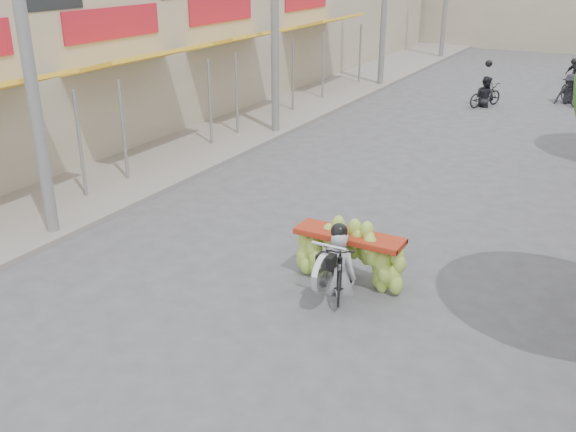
% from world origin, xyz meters
% --- Properties ---
extents(ground, '(120.00, 120.00, 0.00)m').
position_xyz_m(ground, '(0.00, 0.00, 0.00)').
color(ground, '#515156').
rests_on(ground, ground).
extents(sidewalk_left, '(4.00, 60.00, 0.12)m').
position_xyz_m(sidewalk_left, '(-7.00, 15.00, 0.06)').
color(sidewalk_left, gray).
rests_on(sidewalk_left, ground).
extents(shophouse_row_left, '(9.77, 40.00, 6.00)m').
position_xyz_m(shophouse_row_left, '(-11.98, 13.98, 3.00)').
color(shophouse_row_left, '#AFA38B').
rests_on(shophouse_row_left, ground).
extents(utility_pole_near, '(0.60, 0.24, 8.00)m').
position_xyz_m(utility_pole_near, '(-5.40, 3.00, 4.03)').
color(utility_pole_near, slate).
rests_on(utility_pole_near, ground).
extents(utility_pole_mid, '(0.60, 0.24, 8.00)m').
position_xyz_m(utility_pole_mid, '(-5.40, 12.00, 4.03)').
color(utility_pole_mid, slate).
rests_on(utility_pole_mid, ground).
extents(banana_motorbike, '(2.20, 1.84, 2.13)m').
position_xyz_m(banana_motorbike, '(0.63, 3.82, 0.71)').
color(banana_motorbike, black).
rests_on(banana_motorbike, ground).
extents(bg_motorbike_a, '(1.19, 1.61, 1.95)m').
position_xyz_m(bg_motorbike_a, '(-0.55, 19.17, 0.76)').
color(bg_motorbike_a, black).
rests_on(bg_motorbike_a, ground).
extents(bg_motorbike_b, '(1.21, 1.78, 1.95)m').
position_xyz_m(bg_motorbike_b, '(2.13, 21.15, 0.84)').
color(bg_motorbike_b, black).
rests_on(bg_motorbike_b, ground).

